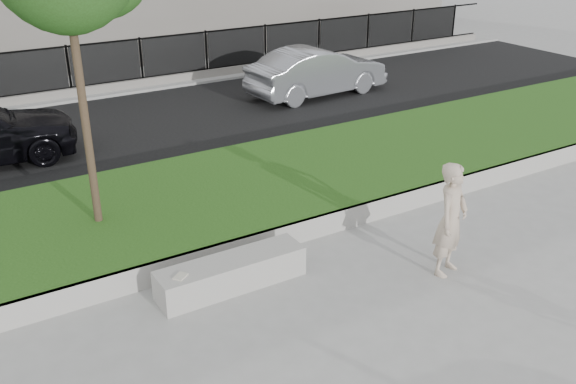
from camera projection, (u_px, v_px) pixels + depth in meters
ground at (312, 276)px, 10.01m from camera, size 90.00×90.00×0.00m
grass_bank at (226, 197)px, 12.26m from camera, size 34.00×4.00×0.40m
grass_kerb at (278, 238)px, 10.74m from camera, size 34.00×0.08×0.40m
street at (132, 127)px, 16.62m from camera, size 34.00×7.00×0.04m
far_pavement at (84, 87)px, 20.10m from camera, size 34.00×3.00×0.12m
iron_fence at (91, 79)px, 19.12m from camera, size 32.00×0.30×1.50m
stone_bench at (231, 273)px, 9.66m from camera, size 2.31×0.58×0.47m
man at (451, 219)px, 9.78m from camera, size 0.78×0.65×1.83m
book at (181, 276)px, 9.11m from camera, size 0.25×0.24×0.02m
car_silver at (317, 72)px, 19.08m from camera, size 4.42×1.79×1.43m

